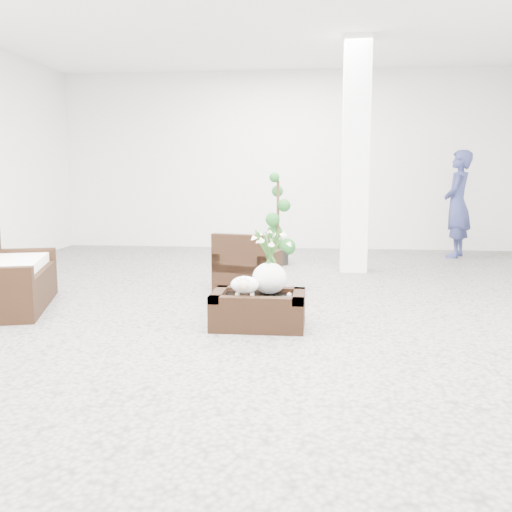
# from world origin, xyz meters

# --- Properties ---
(ground) EXTENTS (11.00, 11.00, 0.00)m
(ground) POSITION_xyz_m (0.00, 0.00, 0.00)
(ground) COLOR gray
(ground) RESTS_ON ground
(column) EXTENTS (0.40, 0.40, 3.50)m
(column) POSITION_xyz_m (1.20, 2.80, 1.75)
(column) COLOR white
(column) RESTS_ON ground
(coffee_table) EXTENTS (0.90, 0.60, 0.31)m
(coffee_table) POSITION_xyz_m (0.09, -0.69, 0.16)
(coffee_table) COLOR black
(coffee_table) RESTS_ON ground
(sheep_figurine) EXTENTS (0.28, 0.23, 0.21)m
(sheep_figurine) POSITION_xyz_m (-0.03, -0.79, 0.42)
(sheep_figurine) COLOR white
(sheep_figurine) RESTS_ON coffee_table
(planter_narcissus) EXTENTS (0.44, 0.44, 0.80)m
(planter_narcissus) POSITION_xyz_m (0.19, -0.59, 0.71)
(planter_narcissus) COLOR white
(planter_narcissus) RESTS_ON coffee_table
(tealight) EXTENTS (0.04, 0.04, 0.03)m
(tealight) POSITION_xyz_m (0.39, -0.67, 0.33)
(tealight) COLOR white
(tealight) RESTS_ON coffee_table
(armchair) EXTENTS (0.85, 0.83, 0.76)m
(armchair) POSITION_xyz_m (-0.23, 1.05, 0.38)
(armchair) COLOR black
(armchair) RESTS_ON ground
(loveseat) EXTENTS (1.20, 1.76, 0.85)m
(loveseat) POSITION_xyz_m (-2.74, -0.18, 0.43)
(loveseat) COLOR black
(loveseat) RESTS_ON ground
(topiary) EXTENTS (0.40, 0.40, 1.48)m
(topiary) POSITION_xyz_m (-0.01, 3.32, 0.74)
(topiary) COLOR #1A511C
(topiary) RESTS_ON ground
(shopper) EXTENTS (0.69, 0.82, 1.91)m
(shopper) POSITION_xyz_m (3.12, 4.53, 0.96)
(shopper) COLOR navy
(shopper) RESTS_ON ground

